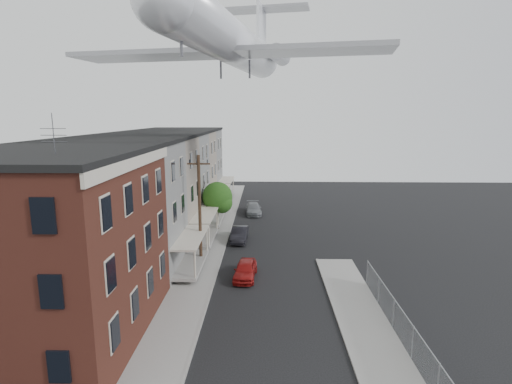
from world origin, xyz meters
TOP-DOWN VIEW (x-y plane):
  - sidewalk_left at (-5.50, 24.00)m, footprint 3.00×62.00m
  - sidewalk_right at (5.50, 6.00)m, footprint 3.00×26.00m
  - curb_left at (-4.05, 24.00)m, footprint 0.15×62.00m
  - curb_right at (4.05, 6.00)m, footprint 0.15×26.00m
  - corner_building at (-12.00, 7.00)m, footprint 10.31×12.30m
  - row_house_a at (-11.96, 16.50)m, footprint 11.98×7.00m
  - row_house_b at (-11.96, 23.50)m, footprint 11.98×7.00m
  - row_house_c at (-11.96, 30.50)m, footprint 11.98×7.00m
  - row_house_d at (-11.96, 37.50)m, footprint 11.98×7.00m
  - row_house_e at (-11.96, 44.50)m, footprint 11.98×7.00m
  - chainlink_fence at (7.00, 5.00)m, footprint 0.06×18.06m
  - utility_pole at (-5.60, 18.00)m, footprint 1.80×0.26m
  - street_tree at (-5.27, 27.92)m, footprint 3.22×3.20m
  - car_near at (-1.80, 15.12)m, footprint 1.84×3.98m
  - car_mid at (-2.81, 24.17)m, footprint 1.58×4.19m
  - car_far at (-1.80, 35.08)m, footprint 2.23×4.73m
  - airplane at (-3.05, 22.03)m, footprint 25.97×29.67m

SIDE VIEW (x-z plane):
  - sidewalk_left at x=-5.50m, z-range 0.00..0.12m
  - sidewalk_right at x=5.50m, z-range 0.00..0.12m
  - curb_left at x=-4.05m, z-range 0.00..0.14m
  - curb_right at x=4.05m, z-range 0.00..0.14m
  - car_near at x=-1.80m, z-range 0.00..1.32m
  - car_far at x=-1.80m, z-range 0.00..1.33m
  - car_mid at x=-2.81m, z-range 0.00..1.37m
  - chainlink_fence at x=7.00m, z-range 0.05..1.95m
  - street_tree at x=-5.27m, z-range 0.85..6.05m
  - utility_pole at x=-5.60m, z-range 0.17..9.17m
  - row_house_a at x=-11.96m, z-range -0.02..10.28m
  - row_house_b at x=-11.96m, z-range -0.02..10.28m
  - row_house_c at x=-11.96m, z-range -0.02..10.28m
  - row_house_d at x=-11.96m, z-range -0.02..10.28m
  - row_house_e at x=-11.96m, z-range -0.02..10.28m
  - corner_building at x=-12.00m, z-range -0.91..11.24m
  - airplane at x=-3.05m, z-range 13.73..22.26m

